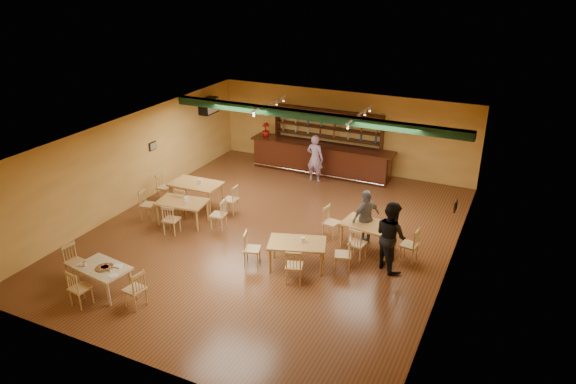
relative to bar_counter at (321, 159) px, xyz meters
The scene contains 23 objects.
floor 5.21m from the bar_counter, 83.75° to the right, with size 12.00×12.00×0.00m, color #5C2D1A.
ceiling_beam 3.34m from the bar_counter, 76.50° to the right, with size 10.00×0.30×0.25m, color black.
track_rail_left 3.20m from the bar_counter, 125.23° to the right, with size 0.05×2.50×0.05m, color white.
track_rail_right 3.54m from the bar_counter, 41.70° to the right, with size 0.05×2.50×0.05m, color white.
ac_unit 4.69m from the bar_counter, 167.36° to the right, with size 0.34×0.70×0.48m, color white.
picture_left 6.16m from the bar_counter, 136.71° to the right, with size 0.04×0.34×0.28m, color black.
picture_right 7.32m from the bar_counter, 40.04° to the right, with size 0.04×0.34×0.28m, color black.
bar_counter is the anchor object (origin of this frame).
back_bar_hutch 0.85m from the bar_counter, 90.00° to the left, with size 4.27×0.40×2.28m, color #36190A.
poinsettia 2.46m from the bar_counter, behind, with size 0.30×0.30×0.53m, color #9B110E.
dining_table_a 5.14m from the bar_counter, 119.54° to the right, with size 1.62×0.97×0.81m, color #AE813D.
dining_table_b 5.80m from the bar_counter, 54.66° to the right, with size 1.47×0.88×0.74m, color #AE813D.
dining_table_c 6.11m from the bar_counter, 111.28° to the right, with size 1.47×0.88×0.74m, color #AE813D.
dining_table_d 6.81m from the bar_counter, 73.10° to the right, with size 1.47×0.88×0.73m, color #AE813D.
near_table 9.68m from the bar_counter, 100.50° to the right, with size 1.27×0.82×0.68m, color tan.
pizza_tray 9.67m from the bar_counter, 99.98° to the right, with size 0.40×0.40×0.01m, color silver.
parmesan_shaker 9.90m from the bar_counter, 102.68° to the right, with size 0.07×0.07×0.11m, color #EAE5C6.
napkin_stack 9.45m from the bar_counter, 98.81° to the right, with size 0.20×0.15×0.03m, color white.
pizza_server 9.60m from the bar_counter, 99.22° to the right, with size 0.32×0.09×0.00m, color silver.
side_plate 9.78m from the bar_counter, 97.44° to the right, with size 0.22×0.22×0.01m, color white.
patron_bar 0.89m from the bar_counter, 82.92° to the right, with size 0.63×0.42×1.74m, color #85479A.
patron_right_a 6.93m from the bar_counter, 53.09° to the right, with size 0.91×0.71×1.88m, color black.
patron_right_b 5.53m from the bar_counter, 54.85° to the right, with size 0.95×0.40×1.63m, color slate.
Camera 1 is at (6.33, -12.29, 7.37)m, focal length 33.09 mm.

